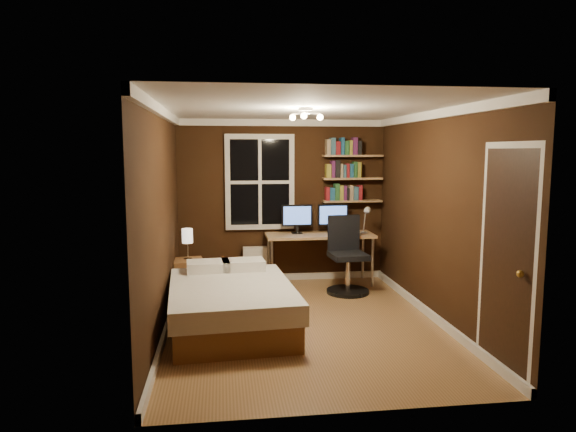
{
  "coord_description": "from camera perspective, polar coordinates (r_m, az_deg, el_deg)",
  "views": [
    {
      "loc": [
        -0.93,
        -5.78,
        2.03
      ],
      "look_at": [
        -0.12,
        0.45,
        1.23
      ],
      "focal_mm": 32.0,
      "sensor_mm": 36.0,
      "label": 1
    }
  ],
  "objects": [
    {
      "name": "door",
      "position": [
        5.03,
        23.01,
        -4.84
      ],
      "size": [
        0.03,
        0.82,
        2.05
      ],
      "primitive_type": null,
      "color": "black",
      "rests_on": "ground"
    },
    {
      "name": "desk",
      "position": [
        7.81,
        3.54,
        -2.43
      ],
      "size": [
        1.63,
        0.61,
        0.78
      ],
      "color": "tan",
      "rests_on": "ground"
    },
    {
      "name": "floor",
      "position": [
        6.2,
        1.71,
        -11.85
      ],
      "size": [
        4.2,
        4.2,
        0.0
      ],
      "primitive_type": "plane",
      "color": "brown",
      "rests_on": "ground"
    },
    {
      "name": "window",
      "position": [
        7.88,
        -3.15,
        3.78
      ],
      "size": [
        1.06,
        0.06,
        1.46
      ],
      "primitive_type": "cube",
      "color": "silver",
      "rests_on": "wall_back"
    },
    {
      "name": "wall_back",
      "position": [
        7.97,
        -0.64,
        1.67
      ],
      "size": [
        3.2,
        0.04,
        2.5
      ],
      "primitive_type": "cube",
      "color": "black",
      "rests_on": "ground"
    },
    {
      "name": "ceiling_fixture",
      "position": [
        5.77,
        1.96,
        10.95
      ],
      "size": [
        0.44,
        0.44,
        0.18
      ],
      "primitive_type": null,
      "color": "beige",
      "rests_on": "ceiling"
    },
    {
      "name": "ceiling",
      "position": [
        5.87,
        1.8,
        11.87
      ],
      "size": [
        3.2,
        4.2,
        0.02
      ],
      "primitive_type": "cube",
      "color": "white",
      "rests_on": "wall_back"
    },
    {
      "name": "nightstand",
      "position": [
        7.36,
        -11.01,
        -6.75
      ],
      "size": [
        0.48,
        0.48,
        0.52
      ],
      "primitive_type": "cube",
      "rotation": [
        0.0,
        0.0,
        0.17
      ],
      "color": "brown",
      "rests_on": "ground"
    },
    {
      "name": "monitor_left",
      "position": [
        7.79,
        1.01,
        -0.35
      ],
      "size": [
        0.47,
        0.12,
        0.44
      ],
      "primitive_type": null,
      "color": "black",
      "rests_on": "desk"
    },
    {
      "name": "bed",
      "position": [
        6.01,
        -6.33,
        -9.74
      ],
      "size": [
        1.5,
        1.99,
        0.64
      ],
      "rotation": [
        0.0,
        0.0,
        0.07
      ],
      "color": "brown",
      "rests_on": "ground"
    },
    {
      "name": "monitor_right",
      "position": [
        7.89,
        5.02,
        -0.28
      ],
      "size": [
        0.47,
        0.12,
        0.44
      ],
      "primitive_type": null,
      "color": "black",
      "rests_on": "desk"
    },
    {
      "name": "wall_right",
      "position": [
        6.36,
        16.14,
        -0.05
      ],
      "size": [
        0.04,
        4.2,
        2.5
      ],
      "primitive_type": "cube",
      "color": "black",
      "rests_on": "ground"
    },
    {
      "name": "books_row_middle",
      "position": [
        8.02,
        7.17,
        5.08
      ],
      "size": [
        0.54,
        0.16,
        0.23
      ],
      "primitive_type": null,
      "color": "navy",
      "rests_on": "bookshelf_middle"
    },
    {
      "name": "office_chair",
      "position": [
        7.44,
        6.56,
        -5.18
      ],
      "size": [
        0.61,
        0.61,
        1.1
      ],
      "rotation": [
        0.0,
        0.0,
        0.08
      ],
      "color": "black",
      "rests_on": "ground"
    },
    {
      "name": "radiator",
      "position": [
        7.98,
        -3.67,
        -5.41
      ],
      "size": [
        0.37,
        0.13,
        0.55
      ],
      "primitive_type": "cube",
      "color": "silver",
      "rests_on": "ground"
    },
    {
      "name": "bedside_lamp",
      "position": [
        7.26,
        -11.1,
        -3.09
      ],
      "size": [
        0.15,
        0.15,
        0.44
      ],
      "primitive_type": null,
      "color": "beige",
      "rests_on": "nightstand"
    },
    {
      "name": "desk_lamp",
      "position": [
        7.84,
        8.66,
        -0.39
      ],
      "size": [
        0.14,
        0.32,
        0.44
      ],
      "primitive_type": null,
      "color": "silver",
      "rests_on": "desk"
    },
    {
      "name": "bookshelf_upper",
      "position": [
        8.02,
        7.19,
        6.65
      ],
      "size": [
        0.92,
        0.22,
        0.03
      ],
      "primitive_type": "cube",
      "color": "tan",
      "rests_on": "wall_back"
    },
    {
      "name": "books_row_lower",
      "position": [
        8.04,
        7.13,
        2.59
      ],
      "size": [
        0.54,
        0.16,
        0.23
      ],
      "primitive_type": null,
      "color": "maroon",
      "rests_on": "bookshelf_lower"
    },
    {
      "name": "wall_left",
      "position": [
        5.87,
        -13.86,
        -0.57
      ],
      "size": [
        0.04,
        4.2,
        2.5
      ],
      "primitive_type": "cube",
      "color": "black",
      "rests_on": "ground"
    },
    {
      "name": "bookshelf_middle",
      "position": [
        8.03,
        7.15,
        4.15
      ],
      "size": [
        0.92,
        0.22,
        0.03
      ],
      "primitive_type": "cube",
      "color": "tan",
      "rests_on": "wall_back"
    },
    {
      "name": "door_knob",
      "position": [
        4.76,
        24.4,
        -5.88
      ],
      "size": [
        0.06,
        0.06,
        0.06
      ],
      "primitive_type": "sphere",
      "color": "gold",
      "rests_on": "door"
    },
    {
      "name": "books_row_upper",
      "position": [
        8.02,
        7.21,
        7.58
      ],
      "size": [
        0.48,
        0.16,
        0.23
      ],
      "primitive_type": null,
      "color": "#265A2B",
      "rests_on": "bookshelf_upper"
    },
    {
      "name": "bookshelf_lower",
      "position": [
        8.05,
        7.11,
        1.67
      ],
      "size": [
        0.92,
        0.22,
        0.03
      ],
      "primitive_type": "cube",
      "color": "tan",
      "rests_on": "wall_back"
    }
  ]
}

